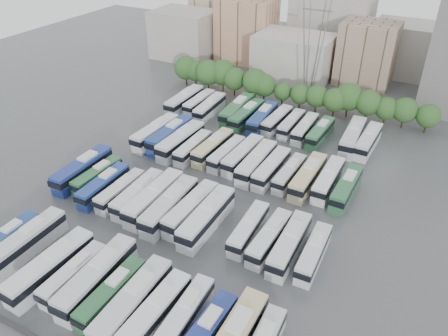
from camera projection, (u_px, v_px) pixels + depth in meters
The scene contains 52 objects.
ground at pixel (201, 197), 74.16m from camera, with size 220.00×220.00×0.00m, color #424447.
tree_line at pixel (280, 87), 104.19m from camera, with size 65.33×8.07×8.32m.
city_buildings at pixel (304, 38), 126.48m from camera, with size 102.00×35.00×20.00m.
electricity_pylon at pixel (316, 21), 100.65m from camera, with size 9.00×6.91×33.83m.
bus_r0_s1 at pixel (6, 240), 62.58m from camera, with size 2.54×11.01×3.44m.
bus_r0_s2 at pixel (27, 241), 61.89m from camera, with size 2.89×12.86×4.03m.
bus_r0_s4 at pixel (50, 267), 57.50m from camera, with size 3.49×13.62×4.24m.
bus_r0_s5 at pixel (74, 274), 56.99m from camera, with size 2.36×10.82×3.39m.
bus_r0_s6 at pixel (97, 277), 56.00m from camera, with size 3.47×13.74×4.28m.
bus_r0_s7 at pixel (112, 294), 54.14m from camera, with size 2.53×11.39×3.57m.
bus_r0_s8 at pixel (133, 303), 52.51m from camera, with size 3.26×13.67×4.27m.
bus_r0_s9 at pixel (155, 313), 51.48m from camera, with size 2.95×12.24×3.82m.
bus_r0_s10 at pixel (185, 315), 51.43m from camera, with size 2.86×11.20×3.49m.
bus_r0_s11 at pixel (204, 335), 49.04m from camera, with size 2.95×11.60×3.61m.
bus_r1_s0 at pixel (83, 169), 77.78m from camera, with size 3.07×13.31×4.17m.
bus_r1_s1 at pixel (98, 176), 76.71m from camera, with size 2.69×10.92×3.41m.
bus_r1_s2 at pixel (104, 185), 74.02m from camera, with size 2.76×11.55×3.61m.
bus_r1_s3 at pixel (121, 191), 72.87m from camera, with size 2.52×10.88×3.40m.
bus_r1_s4 at pixel (138, 194), 71.78m from camera, with size 2.98×12.08×3.77m.
bus_r1_s5 at pixel (154, 198), 70.48m from camera, with size 3.07×13.62×4.27m.
bus_r1_s6 at pixel (170, 206), 68.71m from camera, with size 3.36×13.62×4.25m.
bus_r1_s7 at pixel (191, 209), 68.27m from camera, with size 3.18×12.85×4.01m.
bus_r1_s8 at pixel (207, 217), 66.26m from camera, with size 3.05×13.58×4.25m.
bus_r1_s10 at pixel (249, 229), 64.64m from camera, with size 2.83×11.16×3.47m.
bus_r1_s11 at pixel (269, 238), 62.87m from camera, with size 2.85×11.42×3.56m.
bus_r1_s12 at pixel (290, 244), 61.49m from camera, with size 2.94×12.42×3.88m.
bus_r1_s13 at pixel (314, 253), 60.33m from camera, with size 2.70×10.99×3.43m.
bus_r2_s1 at pixel (156, 132), 89.74m from camera, with size 3.33×13.26×4.13m.
bus_r2_s2 at pixel (170, 135), 88.65m from camera, with size 2.99×13.45×4.22m.
bus_r2_s3 at pixel (181, 141), 86.57m from camera, with size 3.37×13.51×4.21m.
bus_r2_s4 at pixel (193, 148), 85.03m from camera, with size 2.46×11.11×3.48m.
bus_r2_s5 at pixel (213, 147), 84.87m from camera, with size 3.07×12.21×3.80m.
bus_r2_s6 at pixel (227, 153), 83.13m from camera, with size 2.90×11.17×3.48m.
bus_r2_s7 at pixel (243, 155), 82.24m from camera, with size 3.24×12.54×3.90m.
bus_r2_s8 at pixel (256, 162), 79.85m from camera, with size 2.86×13.00×4.08m.
bus_r2_s9 at pixel (271, 168), 78.44m from camera, with size 2.94×12.10×3.77m.
bus_r2_s10 at pixel (289, 173), 77.33m from camera, with size 2.79×10.96×3.41m.
bus_r2_s11 at pixel (308, 177), 75.95m from camera, with size 3.02×12.85×4.02m.
bus_r2_s12 at pixel (328, 179), 75.38m from camera, with size 2.64×12.10×3.80m.
bus_r2_s13 at pixel (346, 188), 73.29m from camera, with size 2.85×12.04×3.76m.
bus_r3_s0 at pixel (184, 100), 103.47m from camera, with size 2.90×13.26×4.16m.
bus_r3_s1 at pixel (199, 102), 103.18m from camera, with size 2.60×11.25×3.52m.
bus_r3_s2 at pixel (210, 107), 100.54m from camera, with size 3.17×12.18×3.79m.
bus_r3_s4 at pixel (237, 110), 98.69m from camera, with size 3.46×13.70×4.27m.
bus_r3_s5 at pixel (247, 115), 96.65m from camera, with size 3.39×13.06×4.06m.
bus_r3_s6 at pixel (262, 118), 95.46m from camera, with size 3.34×12.92×4.02m.
bus_r3_s7 at pixel (277, 120), 95.10m from camera, with size 3.11×11.64×3.62m.
bus_r3_s8 at pixel (291, 124), 93.70m from camera, with size 2.55×11.03×3.45m.
bus_r3_s9 at pixel (305, 128), 91.81m from camera, with size 2.47×11.31×3.55m.
bus_r3_s10 at pixel (320, 132), 90.26m from camera, with size 3.00×11.51×3.58m.
bus_r3_s12 at pixel (353, 137), 88.08m from camera, with size 3.41×13.53×4.22m.
bus_r3_s13 at pixel (368, 141), 86.95m from camera, with size 3.16×12.48×3.89m.
Camera 1 is at (31.51, -51.12, 43.98)m, focal length 35.00 mm.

